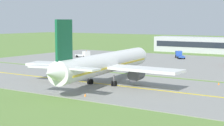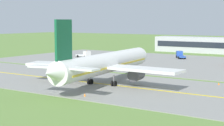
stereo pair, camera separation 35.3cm
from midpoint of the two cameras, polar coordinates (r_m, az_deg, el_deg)
The scene contains 8 objects.
ground_plane at distance 71.97m, azimuth -0.21°, elevation -3.45°, with size 500.00×500.00×0.00m, color olive.
taxiway_strip at distance 71.96m, azimuth -0.21°, elevation -3.41°, with size 240.00×28.00×0.10m, color gray.
taxiway_centreline at distance 71.95m, azimuth -0.21°, elevation -3.37°, with size 220.00×0.60×0.01m, color yellow.
airplane_lead at distance 72.46m, azimuth -0.91°, elevation -0.09°, with size 32.26×39.64×12.70m.
service_truck_fuel at distance 125.57m, azimuth 10.57°, elevation 1.24°, with size 5.33×6.43×2.59m.
service_truck_catering at distance 124.96m, azimuth -4.13°, elevation 1.31°, with size 6.72×4.01×2.59m.
traffic_cone_near_edge at distance 74.80m, azimuth 16.31°, elevation -3.10°, with size 0.44×0.44×0.60m, color orange.
traffic_cone_mid_edge at distance 61.14m, azimuth -4.07°, elevation -4.97°, with size 0.44×0.44×0.60m, color orange.
Camera 2 is at (39.58, -58.82, 12.43)m, focal length 59.16 mm.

